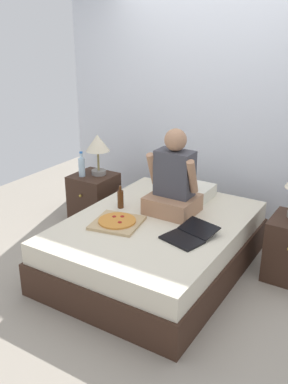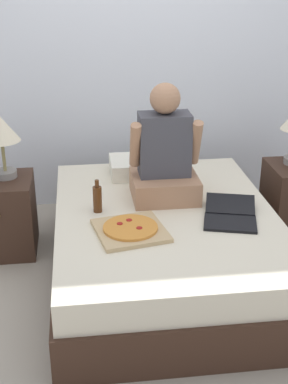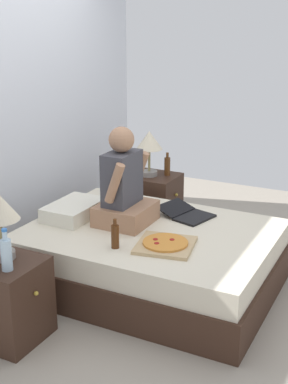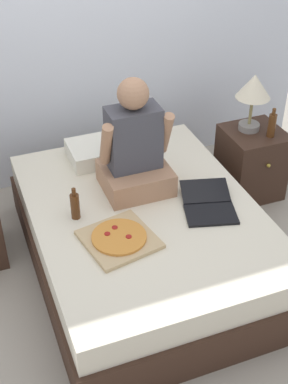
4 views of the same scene
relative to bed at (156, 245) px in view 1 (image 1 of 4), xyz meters
The scene contains 11 objects.
ground_plane 0.24m from the bed, ahead, with size 5.84×5.84×0.00m, color #9E9384.
wall_back 1.67m from the bed, 90.00° to the left, with size 3.84×0.12×2.50m, color silver.
bed is the anchor object (origin of this frame).
nightstand_left 1.21m from the bed, 155.55° to the left, with size 0.44×0.47×0.56m.
lamp_on_left_nightstand 1.36m from the bed, 152.57° to the left, with size 0.26×0.26×0.45m.
water_bottle 1.32m from the bed, 160.82° to the left, with size 0.07×0.07×0.28m.
pillow 0.75m from the bed, 94.08° to the left, with size 0.52×0.34×0.12m, color silver.
person_seated 0.59m from the bed, 83.64° to the left, with size 0.47×0.40×0.78m.
laptop 0.49m from the bed, 21.67° to the right, with size 0.41×0.48×0.07m.
pizza_box 0.44m from the bed, 136.45° to the right, with size 0.47×0.47×0.05m.
beer_bottle_on_bed 0.55m from the bed, behind, with size 0.06×0.06×0.22m.
Camera 1 is at (1.72, -2.97, 2.10)m, focal length 40.00 mm.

